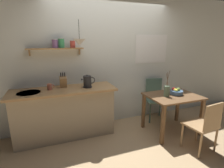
{
  "coord_description": "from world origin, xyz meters",
  "views": [
    {
      "loc": [
        -1.22,
        -2.77,
        1.78
      ],
      "look_at": [
        -0.1,
        0.25,
        0.95
      ],
      "focal_mm": 27.72,
      "sensor_mm": 36.0,
      "label": 1
    }
  ],
  "objects": [
    {
      "name": "pendant_lamp",
      "position": [
        -0.69,
        0.24,
        1.74
      ],
      "size": [
        0.21,
        0.21,
        0.42
      ],
      "color": "black"
    },
    {
      "name": "knife_block",
      "position": [
        -0.99,
        0.43,
        1.03
      ],
      "size": [
        0.12,
        0.16,
        0.28
      ],
      "color": "tan",
      "rests_on": "kitchen_counter"
    },
    {
      "name": "coffee_mug_by_sink",
      "position": [
        -1.23,
        0.35,
        0.98
      ],
      "size": [
        0.12,
        0.08,
        0.1
      ],
      "color": "#C6664C",
      "rests_on": "kitchen_counter"
    },
    {
      "name": "fruit_bowl",
      "position": [
        1.04,
        -0.22,
        0.81
      ],
      "size": [
        0.24,
        0.24,
        0.14
      ],
      "color": "#51759E",
      "rests_on": "dining_table"
    },
    {
      "name": "twig_vase",
      "position": [
        0.79,
        -0.25,
        0.86
      ],
      "size": [
        0.1,
        0.1,
        0.49
      ],
      "color": "#567056",
      "rests_on": "dining_table"
    },
    {
      "name": "wall_shelf",
      "position": [
        -1.01,
        0.49,
        1.67
      ],
      "size": [
        0.97,
        0.2,
        0.3
      ],
      "color": "tan"
    },
    {
      "name": "back_wall",
      "position": [
        0.2,
        0.65,
        1.35
      ],
      "size": [
        6.8,
        0.11,
        2.7
      ],
      "color": "silver",
      "rests_on": "ground_plane"
    },
    {
      "name": "dining_table",
      "position": [
        0.96,
        -0.23,
        0.63
      ],
      "size": [
        0.96,
        0.74,
        0.75
      ],
      "color": "brown",
      "rests_on": "ground_plane"
    },
    {
      "name": "dining_chair_far",
      "position": [
        1.0,
        0.4,
        0.52
      ],
      "size": [
        0.5,
        0.49,
        0.92
      ],
      "color": "#4C6B5B",
      "rests_on": "ground_plane"
    },
    {
      "name": "electric_kettle",
      "position": [
        -0.57,
        0.27,
        1.03
      ],
      "size": [
        0.26,
        0.17,
        0.24
      ],
      "color": "black",
      "rests_on": "kitchen_counter"
    },
    {
      "name": "kitchen_counter",
      "position": [
        -1.0,
        0.32,
        0.47
      ],
      "size": [
        1.83,
        0.63,
        0.93
      ],
      "color": "tan",
      "rests_on": "ground_plane"
    },
    {
      "name": "dining_chair_near",
      "position": [
        1.01,
        -0.96,
        0.49
      ],
      "size": [
        0.48,
        0.45,
        0.86
      ],
      "color": "tan",
      "rests_on": "ground_plane"
    },
    {
      "name": "ground_plane",
      "position": [
        0.0,
        0.0,
        0.0
      ],
      "size": [
        14.0,
        14.0,
        0.0
      ],
      "primitive_type": "plane",
      "color": "tan"
    }
  ]
}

